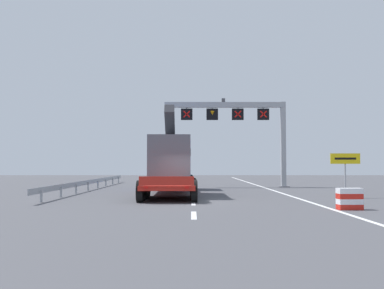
% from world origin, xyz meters
% --- Properties ---
extents(ground, '(112.00, 112.00, 0.00)m').
position_xyz_m(ground, '(0.00, 0.00, 0.00)').
color(ground, '#4C4C51').
extents(lane_markings, '(0.20, 44.53, 0.01)m').
position_xyz_m(lane_markings, '(0.36, 14.96, 0.01)').
color(lane_markings, silver).
rests_on(lane_markings, ground).
extents(edge_line_right, '(0.20, 63.00, 0.01)m').
position_xyz_m(edge_line_right, '(6.20, 12.00, 0.01)').
color(edge_line_right, silver).
rests_on(edge_line_right, ground).
extents(overhead_lane_gantry, '(10.44, 0.90, 7.46)m').
position_xyz_m(overhead_lane_gantry, '(4.48, 14.68, 5.72)').
color(overhead_lane_gantry, '#9EA0A5').
rests_on(overhead_lane_gantry, ground).
extents(heavy_haul_truck_red, '(3.18, 14.10, 5.30)m').
position_xyz_m(heavy_haul_truck_red, '(-1.07, 7.01, 1.99)').
color(heavy_haul_truck_red, red).
rests_on(heavy_haul_truck_red, ground).
extents(exit_sign_yellow, '(1.69, 0.15, 2.53)m').
position_xyz_m(exit_sign_yellow, '(9.04, 2.77, 1.95)').
color(exit_sign_yellow, '#9EA0A5').
rests_on(exit_sign_yellow, ground).
extents(crash_barrier_striped, '(1.03, 0.57, 0.90)m').
position_xyz_m(crash_barrier_striped, '(6.90, -3.89, 0.45)').
color(crash_barrier_striped, red).
rests_on(crash_barrier_striped, ground).
extents(guardrail_left, '(0.13, 26.64, 0.76)m').
position_xyz_m(guardrail_left, '(-7.30, 11.32, 0.56)').
color(guardrail_left, '#999EA3').
rests_on(guardrail_left, ground).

